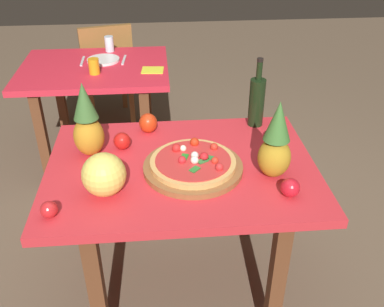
{
  "coord_description": "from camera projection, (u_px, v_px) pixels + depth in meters",
  "views": [
    {
      "loc": [
        -0.09,
        -1.55,
        1.75
      ],
      "look_at": [
        0.05,
        0.01,
        0.77
      ],
      "focal_mm": 40.49,
      "sensor_mm": 36.0,
      "label": 1
    }
  ],
  "objects": [
    {
      "name": "tomato_at_corner",
      "position": [
        273.0,
        134.0,
        2.02
      ],
      "size": [
        0.07,
        0.07,
        0.07
      ],
      "primitive_type": "sphere",
      "color": "red",
      "rests_on": "display_table"
    },
    {
      "name": "tomato_beside_pepper",
      "position": [
        290.0,
        188.0,
        1.65
      ],
      "size": [
        0.08,
        0.08,
        0.08
      ],
      "primitive_type": "sphere",
      "color": "red",
      "rests_on": "display_table"
    },
    {
      "name": "tomato_near_board",
      "position": [
        49.0,
        210.0,
        1.55
      ],
      "size": [
        0.06,
        0.06,
        0.06
      ],
      "primitive_type": "sphere",
      "color": "red",
      "rests_on": "display_table"
    },
    {
      "name": "ground_plane",
      "position": [
        183.0,
        282.0,
        2.24
      ],
      "size": [
        10.0,
        10.0,
        0.0
      ],
      "primitive_type": "plane",
      "color": "brown"
    },
    {
      "name": "bell_pepper",
      "position": [
        148.0,
        123.0,
        2.09
      ],
      "size": [
        0.09,
        0.09,
        0.1
      ],
      "primitive_type": "ellipsoid",
      "color": "red",
      "rests_on": "display_table"
    },
    {
      "name": "pineapple_right",
      "position": [
        276.0,
        144.0,
        1.72
      ],
      "size": [
        0.13,
        0.13,
        0.33
      ],
      "color": "#B28721",
      "rests_on": "display_table"
    },
    {
      "name": "wine_bottle",
      "position": [
        257.0,
        101.0,
        2.11
      ],
      "size": [
        0.08,
        0.08,
        0.34
      ],
      "color": "black",
      "rests_on": "display_table"
    },
    {
      "name": "melon",
      "position": [
        104.0,
        175.0,
        1.64
      ],
      "size": [
        0.17,
        0.17,
        0.17
      ],
      "primitive_type": "sphere",
      "color": "#F2D95F",
      "rests_on": "display_table"
    },
    {
      "name": "pizza",
      "position": [
        193.0,
        161.0,
        1.81
      ],
      "size": [
        0.36,
        0.36,
        0.06
      ],
      "color": "tan",
      "rests_on": "pizza_board"
    },
    {
      "name": "tomato_by_bottle",
      "position": [
        122.0,
        141.0,
        1.95
      ],
      "size": [
        0.08,
        0.08,
        0.08
      ],
      "primitive_type": "sphere",
      "color": "red",
      "rests_on": "display_table"
    },
    {
      "name": "knife_utensil",
      "position": [
        124.0,
        60.0,
        2.96
      ],
      "size": [
        0.03,
        0.18,
        0.01
      ],
      "primitive_type": "cube",
      "rotation": [
        0.0,
        0.0,
        -0.07
      ],
      "color": "silver",
      "rests_on": "background_table"
    },
    {
      "name": "fork_utensil",
      "position": [
        83.0,
        61.0,
        2.94
      ],
      "size": [
        0.02,
        0.18,
        0.01
      ],
      "primitive_type": "cube",
      "rotation": [
        0.0,
        0.0,
        0.01
      ],
      "color": "silver",
      "rests_on": "background_table"
    },
    {
      "name": "drinking_glass_water",
      "position": [
        109.0,
        44.0,
        3.1
      ],
      "size": [
        0.06,
        0.06,
        0.11
      ],
      "primitive_type": "cylinder",
      "color": "silver",
      "rests_on": "background_table"
    },
    {
      "name": "pizza_board",
      "position": [
        193.0,
        167.0,
        1.82
      ],
      "size": [
        0.42,
        0.42,
        0.02
      ],
      "primitive_type": "cylinder",
      "color": "brown",
      "rests_on": "display_table"
    },
    {
      "name": "pineapple_left",
      "position": [
        87.0,
        124.0,
        1.86
      ],
      "size": [
        0.13,
        0.13,
        0.34
      ],
      "color": "#C38421",
      "rests_on": "display_table"
    },
    {
      "name": "dinner_plate",
      "position": [
        103.0,
        60.0,
        2.95
      ],
      "size": [
        0.22,
        0.22,
        0.02
      ],
      "primitive_type": "cylinder",
      "color": "white",
      "rests_on": "background_table"
    },
    {
      "name": "napkin_folded",
      "position": [
        153.0,
        70.0,
        2.8
      ],
      "size": [
        0.15,
        0.13,
        0.01
      ],
      "primitive_type": "cube",
      "rotation": [
        0.0,
        0.0,
        -0.09
      ],
      "color": "yellow",
      "rests_on": "background_table"
    },
    {
      "name": "display_table",
      "position": [
        182.0,
        183.0,
        1.91
      ],
      "size": [
        1.15,
        0.82,
        0.72
      ],
      "color": "brown",
      "rests_on": "ground_plane"
    },
    {
      "name": "dining_chair",
      "position": [
        107.0,
        68.0,
        3.51
      ],
      "size": [
        0.49,
        0.49,
        0.85
      ],
      "rotation": [
        0.0,
        0.0,
        3.39
      ],
      "color": "brown",
      "rests_on": "ground_plane"
    },
    {
      "name": "background_table",
      "position": [
        96.0,
        82.0,
        2.93
      ],
      "size": [
        0.98,
        0.76,
        0.72
      ],
      "color": "brown",
      "rests_on": "ground_plane"
    },
    {
      "name": "drinking_glass_juice",
      "position": [
        94.0,
        66.0,
        2.73
      ],
      "size": [
        0.07,
        0.07,
        0.1
      ],
      "primitive_type": "cylinder",
      "color": "orange",
      "rests_on": "background_table"
    }
  ]
}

